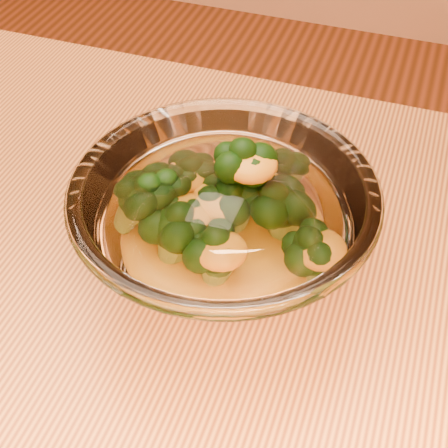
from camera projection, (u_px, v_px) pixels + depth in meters
The scene contains 4 objects.
table at pixel (115, 426), 0.52m from camera, with size 1.20×0.80×0.75m.
glass_bowl at pixel (224, 229), 0.47m from camera, with size 0.23×0.23×0.10m.
cheese_sauce at pixel (224, 247), 0.49m from camera, with size 0.11×0.11×0.03m, color #FFA515.
broccoli_heap at pixel (219, 210), 0.47m from camera, with size 0.17×0.14×0.08m.
Camera 1 is at (0.17, -0.20, 1.14)m, focal length 50.00 mm.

